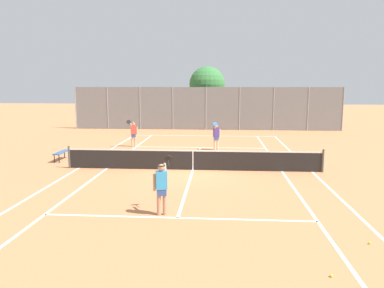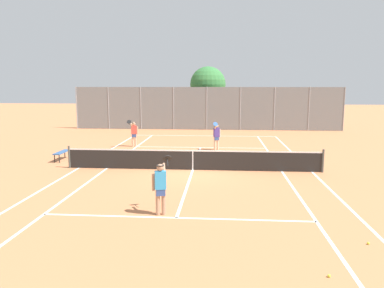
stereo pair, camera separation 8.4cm
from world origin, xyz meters
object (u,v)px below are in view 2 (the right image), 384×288
Objects in this scene: tree_behind_left at (209,86)px; player_far_right at (217,135)px; loose_tennis_ball_3 at (329,276)px; tennis_net at (193,159)px; player_near_side at (161,185)px; loose_tennis_ball_0 at (132,140)px; loose_tennis_ball_2 at (368,243)px; courtside_bench at (62,153)px; loose_tennis_ball_1 at (276,155)px; player_far_left at (134,132)px.

player_far_right is at bearing -86.05° from tree_behind_left.
tennis_net is at bearing 110.43° from loose_tennis_ball_3.
player_near_side and player_far_right have the same top height.
loose_tennis_ball_0 and loose_tennis_ball_2 have the same top height.
loose_tennis_ball_0 is (-5.02, 8.88, -0.48)m from tennis_net.
tree_behind_left is (-0.92, 13.34, 2.93)m from player_far_right.
loose_tennis_ball_0 is 0.04× the size of courtside_bench.
player_far_right reaches higher than loose_tennis_ball_0.
player_near_side is at bearing 139.58° from loose_tennis_ball_3.
loose_tennis_ball_1 is (3.39, -1.46, -0.89)m from player_far_right.
player_far_right is at bearing -9.62° from player_far_left.
player_near_side is at bearing -50.27° from courtside_bench.
loose_tennis_ball_3 is at bearing -93.46° from loose_tennis_ball_1.
player_far_right is 26.88× the size of loose_tennis_ball_3.
loose_tennis_ball_2 is (5.55, -1.76, -0.89)m from player_near_side.
player_near_side is at bearing -115.83° from loose_tennis_ball_1.
tree_behind_left is at bearing 70.50° from player_far_left.
loose_tennis_ball_1 is at bearing 42.47° from tennis_net.
player_far_left is 1.18× the size of courtside_bench.
courtside_bench is (-10.68, 11.40, 0.38)m from loose_tennis_ball_3.
loose_tennis_ball_1 is 11.96m from loose_tennis_ball_2.
loose_tennis_ball_2 is at bearing -57.52° from tennis_net.
courtside_bench is (-2.79, -4.65, -0.52)m from player_far_left.
player_near_side is 26.88× the size of loose_tennis_ball_2.
player_far_right reaches higher than tennis_net.
tree_behind_left is at bearing 88.57° from player_near_side.
tennis_net is 9.38m from loose_tennis_ball_2.
player_far_left reaches higher than loose_tennis_ball_1.
courtside_bench reaches higher than loose_tennis_ball_3.
loose_tennis_ball_0 is 19.56m from loose_tennis_ball_2.
loose_tennis_ball_3 is (4.11, -3.50, -0.89)m from player_near_side.
loose_tennis_ball_2 is 15.51m from courtside_bench.
loose_tennis_ball_3 is (-1.44, -1.74, 0.00)m from loose_tennis_ball_2.
courtside_bench is at bearing 133.12° from loose_tennis_ball_3.
tree_behind_left reaches higher than player_near_side.
player_near_side is 11.36m from loose_tennis_ball_1.
courtside_bench is at bearing 166.03° from tennis_net.
player_far_right is 26.88× the size of loose_tennis_ball_1.
loose_tennis_ball_1 is 15.88m from tree_behind_left.
tennis_net reaches higher than loose_tennis_ball_2.
tree_behind_left is (7.20, 17.08, 3.45)m from courtside_bench.
player_far_left is at bearing 116.17° from loose_tennis_ball_3.
courtside_bench reaches higher than loose_tennis_ball_2.
courtside_bench is (-12.12, 9.67, 0.38)m from loose_tennis_ball_2.
tennis_net is 6.76× the size of player_near_side.
player_far_left reaches higher than loose_tennis_ball_3.
player_far_left is 17.11m from loose_tennis_ball_2.
loose_tennis_ball_2 is 1.00× the size of loose_tennis_ball_3.
tree_behind_left reaches higher than loose_tennis_ball_0.
loose_tennis_ball_2 is (9.33, -14.31, -0.89)m from player_far_left.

